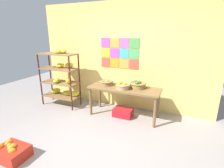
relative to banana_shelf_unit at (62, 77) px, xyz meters
name	(u,v)px	position (x,y,z in m)	size (l,w,h in m)	color
ground	(84,145)	(1.47, -1.34, -0.79)	(9.75, 9.75, 0.00)	gray
back_wall_with_art	(122,57)	(1.47, 0.57, 0.54)	(4.57, 0.07, 2.66)	#EAC463
banana_shelf_unit	(62,77)	(0.00, 0.00, 0.00)	(1.04, 0.50, 1.53)	#401811
display_table	(124,91)	(1.75, 0.00, -0.17)	(1.64, 0.61, 0.71)	brown
fruit_basket_back_left	(123,86)	(1.74, -0.09, 0.00)	(0.32, 0.32, 0.16)	tan
fruit_basket_right	(107,83)	(1.29, 0.03, -0.01)	(0.32, 0.32, 0.13)	olive
fruit_basket_back_right	(138,85)	(2.03, 0.11, 0.00)	(0.38, 0.38, 0.17)	olive
produce_crate_under_table	(123,112)	(1.73, -0.02, -0.69)	(0.45, 0.31, 0.19)	#AB161F
orange_crate_foreground	(12,152)	(0.59, -2.05, -0.68)	(0.48, 0.38, 0.25)	#B02617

